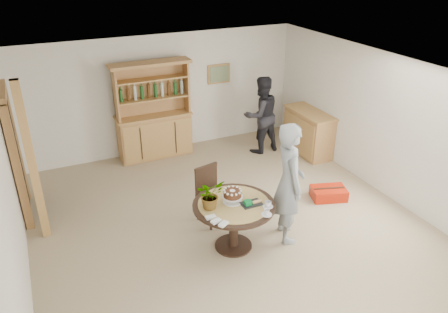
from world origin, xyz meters
TOP-DOWN VIEW (x-y plane):
  - ground at (0.00, 0.00)m, footprint 7.00×7.00m
  - room_shell at (0.00, 0.01)m, footprint 6.04×7.04m
  - doorway at (-2.93, 2.00)m, footprint 0.13×1.10m
  - pine_post at (-2.70, 1.20)m, footprint 0.12×0.12m
  - hutch at (-0.30, 3.24)m, footprint 1.62×0.54m
  - sideboard at (2.74, 2.00)m, footprint 0.54×1.26m
  - dining_table at (-0.17, -0.30)m, footprint 1.20×1.20m
  - dining_chair at (-0.19, 0.52)m, footprint 0.50×0.50m
  - birthday_cake at (-0.17, -0.25)m, footprint 0.30×0.30m
  - flower_vase at (-0.52, -0.25)m, footprint 0.47×0.44m
  - gift_tray at (0.04, -0.43)m, footprint 0.30×0.20m
  - coffee_cup_a at (0.23, -0.58)m, footprint 0.15×0.15m
  - coffee_cup_b at (0.11, -0.75)m, footprint 0.15×0.15m
  - napkins at (-0.58, -0.62)m, footprint 0.24×0.33m
  - teen_boy at (0.68, -0.40)m, footprint 0.62×0.79m
  - adult_person at (1.85, 2.50)m, footprint 0.85×0.69m
  - red_suitcase at (1.98, 0.23)m, footprint 0.69×0.57m

SIDE VIEW (x-z plane):
  - ground at x=0.00m, z-range 0.00..0.00m
  - red_suitcase at x=1.98m, z-range 0.00..0.21m
  - sideboard at x=2.74m, z-range 0.00..0.94m
  - dining_chair at x=-0.19m, z-range 0.06..1.01m
  - dining_table at x=-0.17m, z-range 0.22..0.98m
  - hutch at x=-0.30m, z-range -0.33..1.71m
  - napkins at x=-0.58m, z-range 0.76..0.79m
  - gift_tray at x=0.04m, z-range 0.75..0.83m
  - coffee_cup_b at x=0.11m, z-range 0.75..0.84m
  - coffee_cup_a at x=0.23m, z-range 0.76..0.84m
  - adult_person at x=1.85m, z-range 0.00..1.67m
  - birthday_cake at x=-0.17m, z-range 0.78..0.98m
  - teen_boy at x=0.68m, z-range 0.00..1.89m
  - flower_vase at x=-0.52m, z-range 0.76..1.18m
  - doorway at x=-2.93m, z-range 0.02..2.20m
  - pine_post at x=-2.70m, z-range 0.00..2.50m
  - room_shell at x=0.00m, z-range 0.48..3.00m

